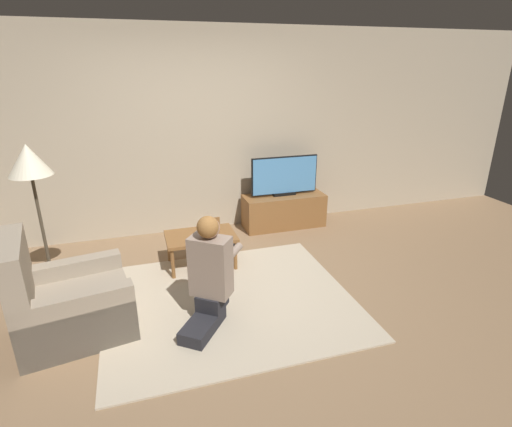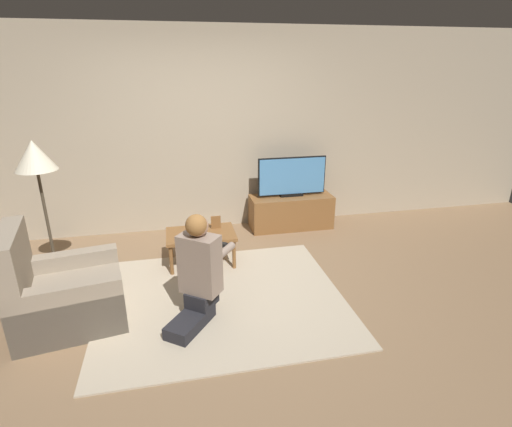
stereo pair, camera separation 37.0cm
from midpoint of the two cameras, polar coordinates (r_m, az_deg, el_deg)
The scene contains 10 objects.
ground_plane at distance 3.94m, azimuth -2.09°, elevation -12.30°, with size 10.00×10.00×0.00m, color #896B4C.
wall_back at distance 5.29m, azimuth -6.01°, elevation 11.39°, with size 10.00×0.06×2.60m.
rug at distance 3.94m, azimuth -2.09°, elevation -12.20°, with size 2.30×1.99×0.02m.
tv_stand at distance 5.53m, azimuth 6.93°, elevation 0.23°, with size 1.12×0.42×0.45m.
tv at distance 5.38m, azimuth 7.14°, elevation 5.23°, with size 0.93×0.08×0.54m.
coffee_table at distance 4.46m, azimuth -5.54°, elevation -3.33°, with size 0.76×0.49×0.38m.
floor_lamp at distance 4.25m, azimuth -26.78°, elevation 6.28°, with size 0.38×0.38×1.48m.
armchair at distance 3.79m, azimuth -23.37°, elevation -10.71°, with size 0.99×0.89×0.92m.
person_kneeling at distance 3.46m, azimuth -5.14°, elevation -8.16°, with size 0.70×0.82×0.97m.
picture_frame at distance 4.51m, azimuth -3.43°, elevation -1.30°, with size 0.11×0.01×0.15m.
Camera 2 is at (-0.37, -3.31, 2.14)m, focal length 28.00 mm.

